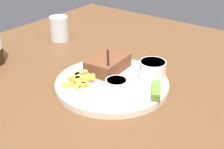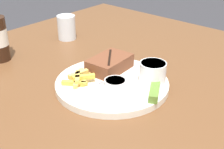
# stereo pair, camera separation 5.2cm
# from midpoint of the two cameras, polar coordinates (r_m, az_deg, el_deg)

# --- Properties ---
(dining_table) EXTENTS (1.27, 1.23, 0.77)m
(dining_table) POSITION_cam_midpoint_polar(r_m,az_deg,el_deg) (0.89, 1.68, -6.52)
(dining_table) COLOR brown
(dining_table) RESTS_ON ground_plane
(dinner_plate) EXTENTS (0.31, 0.31, 0.02)m
(dinner_plate) POSITION_cam_midpoint_polar(r_m,az_deg,el_deg) (0.84, 1.76, -1.78)
(dinner_plate) COLOR silver
(dinner_plate) RESTS_ON dining_table
(steak_portion) EXTENTS (0.13, 0.09, 0.04)m
(steak_portion) POSITION_cam_midpoint_polar(r_m,az_deg,el_deg) (0.89, 1.23, 1.95)
(steak_portion) COLOR brown
(steak_portion) RESTS_ON dinner_plate
(fries_pile) EXTENTS (0.10, 0.08, 0.02)m
(fries_pile) POSITION_cam_midpoint_polar(r_m,az_deg,el_deg) (0.84, -4.08, -0.65)
(fries_pile) COLOR gold
(fries_pile) RESTS_ON dinner_plate
(coleslaw_cup) EXTENTS (0.07, 0.07, 0.06)m
(coleslaw_cup) POSITION_cam_midpoint_polar(r_m,az_deg,el_deg) (0.83, 9.24, 0.51)
(coleslaw_cup) COLOR white
(coleslaw_cup) RESTS_ON dinner_plate
(dipping_sauce_cup) EXTENTS (0.06, 0.06, 0.03)m
(dipping_sauce_cup) POSITION_cam_midpoint_polar(r_m,az_deg,el_deg) (0.80, 2.47, -1.79)
(dipping_sauce_cup) COLOR silver
(dipping_sauce_cup) RESTS_ON dinner_plate
(pickle_spear) EXTENTS (0.08, 0.06, 0.02)m
(pickle_spear) POSITION_cam_midpoint_polar(r_m,az_deg,el_deg) (0.78, 9.64, -3.15)
(pickle_spear) COLOR #567A2D
(pickle_spear) RESTS_ON dinner_plate
(fork_utensil) EXTENTS (0.13, 0.05, 0.00)m
(fork_utensil) POSITION_cam_midpoint_polar(r_m,az_deg,el_deg) (0.80, -3.08, -2.57)
(fork_utensil) COLOR #B7B7BC
(fork_utensil) RESTS_ON dinner_plate
(drinking_glass) EXTENTS (0.07, 0.07, 0.09)m
(drinking_glass) POSITION_cam_midpoint_polar(r_m,az_deg,el_deg) (1.17, -7.06, 8.54)
(drinking_glass) COLOR silver
(drinking_glass) RESTS_ON dining_table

